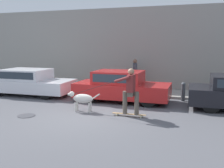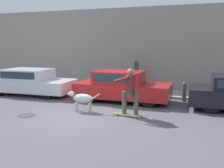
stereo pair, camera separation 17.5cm
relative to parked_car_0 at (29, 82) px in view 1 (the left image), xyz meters
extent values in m
plane|color=#545459|center=(4.14, -2.78, -0.60)|extent=(36.00, 36.00, 0.00)
cube|color=gray|center=(4.14, 3.32, 1.57)|extent=(32.00, 0.30, 4.32)
cube|color=gray|center=(4.14, 2.15, -0.54)|extent=(30.00, 2.01, 0.11)
cylinder|color=black|center=(1.31, 0.84, -0.28)|extent=(0.64, 0.22, 0.63)
cylinder|color=black|center=(1.37, -0.74, -0.28)|extent=(0.64, 0.22, 0.63)
cylinder|color=black|center=(-1.28, 0.74, -0.28)|extent=(0.64, 0.22, 0.63)
cube|color=silver|center=(0.05, 0.00, -0.13)|extent=(4.24, 1.96, 0.55)
cube|color=silver|center=(-0.12, 0.00, 0.38)|extent=(2.14, 1.71, 0.49)
cube|color=#28333D|center=(-0.09, -0.82, 0.41)|extent=(1.83, 0.08, 0.32)
cylinder|color=black|center=(5.89, 0.74, -0.28)|extent=(0.64, 0.21, 0.64)
cylinder|color=black|center=(5.91, -0.71, -0.28)|extent=(0.64, 0.21, 0.64)
cylinder|color=black|center=(3.43, 0.71, -0.28)|extent=(0.64, 0.21, 0.64)
cylinder|color=black|center=(3.45, -0.74, -0.28)|extent=(0.64, 0.21, 0.64)
cube|color=#B21E1E|center=(4.67, 0.00, -0.11)|extent=(3.99, 1.74, 0.59)
cube|color=#B21E1E|center=(4.51, 0.00, 0.44)|extent=(2.01, 1.55, 0.51)
cube|color=#28333D|center=(4.52, -0.76, 0.46)|extent=(1.75, 0.04, 0.33)
cylinder|color=black|center=(8.12, 0.75, -0.27)|extent=(0.65, 0.22, 0.64)
cylinder|color=black|center=(8.18, -0.83, -0.27)|extent=(0.65, 0.22, 0.64)
cylinder|color=beige|center=(3.59, -2.24, -0.42)|extent=(0.07, 0.07, 0.34)
cylinder|color=beige|center=(3.57, -2.06, -0.42)|extent=(0.07, 0.07, 0.34)
cylinder|color=beige|center=(4.10, -2.20, -0.42)|extent=(0.07, 0.07, 0.34)
cylinder|color=beige|center=(4.09, -2.02, -0.42)|extent=(0.07, 0.07, 0.34)
ellipsoid|color=beige|center=(3.84, -2.13, -0.11)|extent=(0.76, 0.39, 0.33)
sphere|color=beige|center=(3.41, -2.17, 0.03)|extent=(0.20, 0.20, 0.20)
cylinder|color=beige|center=(3.32, -2.17, 0.02)|extent=(0.11, 0.10, 0.09)
cylinder|color=beige|center=(4.32, -2.09, -0.02)|extent=(0.30, 0.07, 0.22)
cylinder|color=beige|center=(5.15, -2.28, -0.56)|extent=(0.07, 0.03, 0.07)
cylinder|color=beige|center=(5.14, -2.13, -0.56)|extent=(0.07, 0.03, 0.07)
cylinder|color=beige|center=(5.97, -2.26, -0.56)|extent=(0.07, 0.03, 0.07)
cylinder|color=beige|center=(5.97, -2.11, -0.56)|extent=(0.07, 0.03, 0.07)
cube|color=#A88456|center=(5.56, -2.19, -0.52)|extent=(1.15, 0.15, 0.02)
cylinder|color=brown|center=(5.41, -2.20, -0.13)|extent=(0.15, 0.15, 0.77)
cylinder|color=brown|center=(5.81, -2.19, -0.13)|extent=(0.15, 0.15, 0.77)
cube|color=brown|center=(5.61, -2.19, 0.18)|extent=(0.20, 0.34, 0.15)
cube|color=maroon|center=(5.61, -2.19, 0.53)|extent=(0.23, 0.44, 0.56)
sphere|color=#997056|center=(5.61, -2.19, 0.92)|extent=(0.21, 0.21, 0.21)
cylinder|color=maroon|center=(5.61, -1.93, 0.50)|extent=(0.10, 0.10, 0.53)
cylinder|color=maroon|center=(5.37, -2.42, 0.68)|extent=(0.54, 0.16, 0.26)
cylinder|color=black|center=(4.27, -2.28, 0.30)|extent=(1.72, 0.24, 0.60)
cylinder|color=brown|center=(4.58, 2.60, -0.10)|extent=(0.14, 0.14, 0.77)
cylinder|color=brown|center=(4.62, 2.45, -0.10)|extent=(0.14, 0.14, 0.77)
cube|color=#424751|center=(4.60, 2.52, 0.57)|extent=(0.31, 0.43, 0.56)
cylinder|color=#424751|center=(4.53, 2.75, 0.58)|extent=(0.09, 0.09, 0.54)
cylinder|color=#424751|center=(4.67, 2.29, 0.58)|extent=(0.09, 0.09, 0.54)
sphere|color=brown|center=(4.60, 2.52, 0.95)|extent=(0.21, 0.21, 0.21)
cube|color=tan|center=(4.53, 2.75, 0.15)|extent=(0.19, 0.31, 0.31)
cylinder|color=#38383D|center=(2.24, -3.26, -0.59)|extent=(0.60, 0.60, 0.01)
cylinder|color=#4C5156|center=(7.11, 0.89, -0.26)|extent=(0.17, 0.17, 0.67)
sphere|color=#4C5156|center=(7.11, 0.89, 0.12)|extent=(0.18, 0.18, 0.18)
camera|label=1|loc=(7.75, -10.48, 1.81)|focal=42.00mm
camera|label=2|loc=(7.92, -10.42, 1.81)|focal=42.00mm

